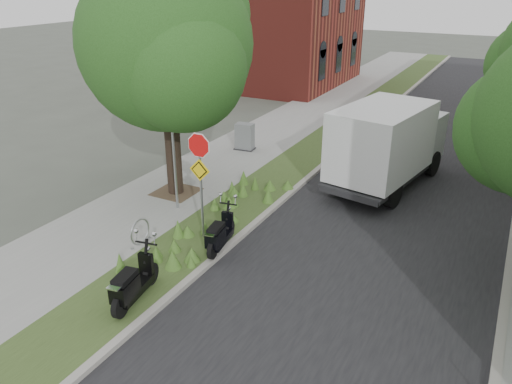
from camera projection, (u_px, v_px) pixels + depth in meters
ground at (235, 261)px, 13.35m from camera, size 120.00×120.00×0.00m
sidewalk_near at (265, 137)px, 23.23m from camera, size 3.50×60.00×0.12m
verge at (320, 146)px, 22.04m from camera, size 2.00×60.00×0.12m
kerb_near at (341, 149)px, 21.61m from camera, size 0.20×60.00×0.13m
road at (424, 164)px, 20.12m from camera, size 7.00×60.00×0.01m
street_tree_main at (165, 53)px, 15.48m from camera, size 6.21×5.54×7.66m
bare_post at (174, 149)px, 15.33m from camera, size 0.08×0.08×4.00m
bike_hoop at (140, 232)px, 13.83m from camera, size 0.06×0.78×0.77m
sign_assembly at (200, 164)px, 13.48m from camera, size 0.94×0.08×3.22m
brick_building at (277, 20)px, 33.51m from camera, size 9.40×10.40×8.30m
scooter_near at (131, 288)px, 11.24m from camera, size 0.60×1.89×0.91m
scooter_far at (219, 237)px, 13.47m from camera, size 0.55×1.75×0.84m
box_truck at (388, 141)px, 17.46m from camera, size 3.15×5.97×2.57m
utility_cabinet at (245, 137)px, 21.28m from camera, size 0.89×0.64×1.12m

